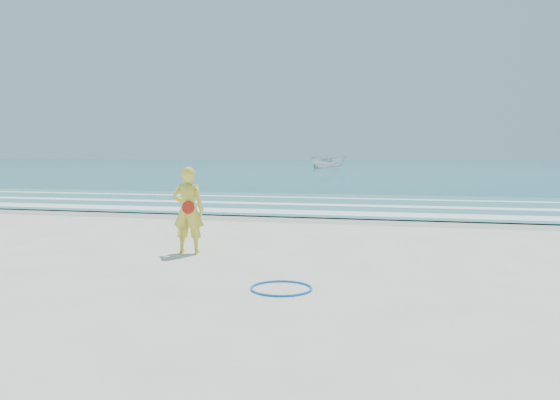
# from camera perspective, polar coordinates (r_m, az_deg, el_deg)

# --- Properties ---
(ground) EXTENTS (400.00, 400.00, 0.00)m
(ground) POSITION_cam_1_polar(r_m,az_deg,el_deg) (8.80, -11.12, -8.54)
(ground) COLOR silver
(ground) RESTS_ON ground
(wet_sand) EXTENTS (400.00, 2.40, 0.00)m
(wet_sand) POSITION_cam_1_polar(r_m,az_deg,el_deg) (17.26, 1.65, -1.90)
(wet_sand) COLOR #B2A893
(wet_sand) RESTS_ON ground
(ocean) EXTENTS (400.00, 190.00, 0.04)m
(ocean) POSITION_cam_1_polar(r_m,az_deg,el_deg) (112.82, 12.15, 3.68)
(ocean) COLOR #19727F
(ocean) RESTS_ON ground
(shallow) EXTENTS (400.00, 10.00, 0.01)m
(shallow) POSITION_cam_1_polar(r_m,az_deg,el_deg) (22.14, 4.42, -0.32)
(shallow) COLOR #59B7AD
(shallow) RESTS_ON ocean
(foam_near) EXTENTS (400.00, 1.40, 0.01)m
(foam_near) POSITION_cam_1_polar(r_m,az_deg,el_deg) (18.52, 2.51, -1.29)
(foam_near) COLOR white
(foam_near) RESTS_ON shallow
(foam_mid) EXTENTS (400.00, 0.90, 0.01)m
(foam_mid) POSITION_cam_1_polar(r_m,az_deg,el_deg) (21.35, 4.06, -0.49)
(foam_mid) COLOR white
(foam_mid) RESTS_ON shallow
(foam_far) EXTENTS (400.00, 0.60, 0.01)m
(foam_far) POSITION_cam_1_polar(r_m,az_deg,el_deg) (24.60, 5.39, 0.20)
(foam_far) COLOR white
(foam_far) RESTS_ON shallow
(hoop) EXTENTS (1.03, 1.03, 0.03)m
(hoop) POSITION_cam_1_polar(r_m,az_deg,el_deg) (8.27, 0.13, -9.20)
(hoop) COLOR blue
(hoop) RESTS_ON ground
(boat) EXTENTS (5.09, 3.26, 1.84)m
(boat) POSITION_cam_1_polar(r_m,az_deg,el_deg) (76.13, 5.08, 3.99)
(boat) COLOR silver
(boat) RESTS_ON ocean
(woman) EXTENTS (0.69, 0.50, 1.77)m
(woman) POSITION_cam_1_polar(r_m,az_deg,el_deg) (11.27, -9.56, -1.04)
(woman) COLOR yellow
(woman) RESTS_ON ground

